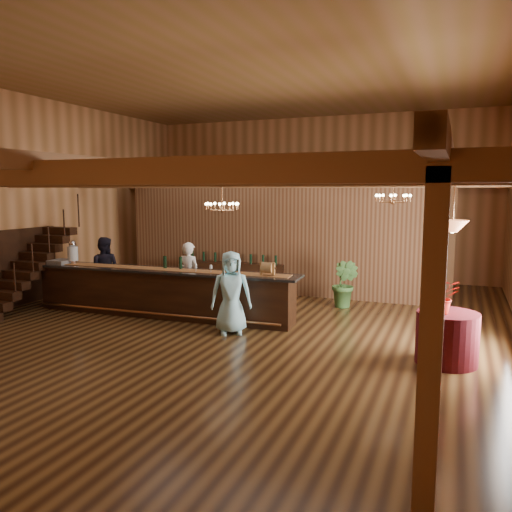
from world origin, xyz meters
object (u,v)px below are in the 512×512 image
at_px(chandelier_right, 393,198).
at_px(pendant_lamp, 453,226).
at_px(guest, 231,293).
at_px(chandelier_left, 222,206).
at_px(bartender, 189,276).
at_px(staff_second, 104,270).
at_px(raffle_drum, 267,268).
at_px(round_table, 447,338).
at_px(tasting_bar, 161,292).
at_px(backbar_shelf, 233,277).
at_px(floor_plant, 345,284).
at_px(beverage_dispenser, 73,253).

bearing_deg(chandelier_right, pendant_lamp, -65.49).
distance_m(chandelier_right, guest, 4.42).
height_order(chandelier_left, guest, chandelier_left).
height_order(bartender, staff_second, staff_second).
bearing_deg(bartender, guest, 145.21).
relative_size(raffle_drum, chandelier_right, 0.42).
distance_m(chandelier_right, bartender, 5.29).
bearing_deg(round_table, tasting_bar, 171.44).
xyz_separation_m(backbar_shelf, chandelier_left, (0.86, -2.45, 2.19)).
bearing_deg(backbar_shelf, bartender, -100.95).
height_order(chandelier_right, floor_plant, chandelier_right).
height_order(backbar_shelf, bartender, bartender).
distance_m(beverage_dispenser, floor_plant, 7.00).
height_order(chandelier_left, staff_second, chandelier_left).
bearing_deg(raffle_drum, chandelier_left, 153.50).
distance_m(tasting_bar, beverage_dispenser, 2.71).
bearing_deg(backbar_shelf, chandelier_right, -24.59).
bearing_deg(backbar_shelf, pendant_lamp, -44.59).
bearing_deg(beverage_dispenser, pendant_lamp, -5.63).
height_order(beverage_dispenser, raffle_drum, beverage_dispenser).
distance_m(raffle_drum, chandelier_left, 2.08).
bearing_deg(round_table, beverage_dispenser, 174.37).
distance_m(tasting_bar, staff_second, 2.40).
bearing_deg(staff_second, floor_plant, 174.93).
bearing_deg(floor_plant, guest, -118.28).
bearing_deg(backbar_shelf, floor_plant, -21.99).
relative_size(tasting_bar, floor_plant, 5.44).
height_order(guest, floor_plant, guest).
xyz_separation_m(round_table, floor_plant, (-2.54, 3.46, 0.18)).
relative_size(tasting_bar, bartender, 3.97).
relative_size(raffle_drum, pendant_lamp, 0.38).
xyz_separation_m(raffle_drum, chandelier_right, (2.39, 1.92, 1.51)).
xyz_separation_m(staff_second, floor_plant, (6.16, 1.77, -0.25)).
height_order(round_table, guest, guest).
bearing_deg(beverage_dispenser, floor_plant, 21.67).
bearing_deg(beverage_dispenser, chandelier_left, 13.16).
relative_size(tasting_bar, chandelier_right, 8.56).
bearing_deg(tasting_bar, guest, -20.99).
xyz_separation_m(chandelier_right, guest, (-2.90, -2.71, -1.95)).
xyz_separation_m(round_table, staff_second, (-8.69, 1.68, 0.43)).
relative_size(tasting_bar, guest, 3.92).
height_order(chandelier_left, floor_plant, chandelier_left).
height_order(staff_second, floor_plant, staff_second).
bearing_deg(floor_plant, raffle_drum, -116.69).
height_order(beverage_dispenser, guest, guest).
bearing_deg(chandelier_right, guest, -136.90).
height_order(pendant_lamp, floor_plant, pendant_lamp).
bearing_deg(round_table, backbar_shelf, 145.10).
bearing_deg(chandelier_right, floor_plant, 157.76).
bearing_deg(raffle_drum, round_table, -15.75).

